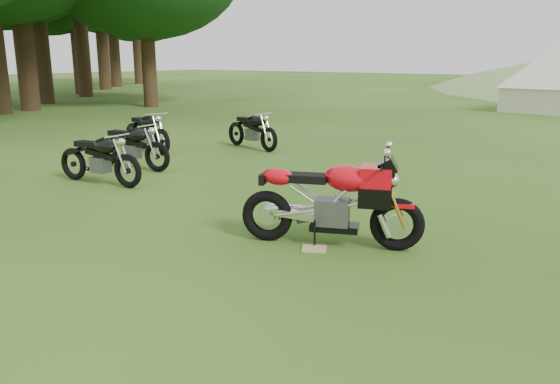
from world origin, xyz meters
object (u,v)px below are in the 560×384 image
Objects in this scene: vintage_moto_b at (99,157)px; vintage_moto_c at (252,129)px; vintage_moto_d at (146,130)px; tent_left at (556,77)px; plywood_board at (314,249)px; sport_motorcycle at (331,195)px; vintage_moto_a at (130,145)px.

vintage_moto_b is 1.00× the size of vintage_moto_c.
vintage_moto_d is 15.52m from tent_left.
plywood_board is at bearing -14.70° from vintage_moto_d.
plywood_board is at bearing -126.87° from sport_motorcycle.
vintage_moto_a is at bearing 141.40° from sport_motorcycle.
vintage_moto_a is (-4.97, 1.63, 0.43)m from plywood_board.
sport_motorcycle reaches higher than vintage_moto_a.
sport_motorcycle is 7.32× the size of plywood_board.
tent_left is at bearing 70.29° from sport_motorcycle.
vintage_moto_b is (-4.40, 0.55, 0.42)m from plywood_board.
tent_left is at bearing 81.63° from vintage_moto_d.
plywood_board is at bearing -15.04° from vintage_moto_b.
vintage_moto_a reaches higher than plywood_board.
vintage_moto_b is at bearing -42.67° from vintage_moto_d.
tent_left is at bearing 67.08° from vintage_moto_a.
vintage_moto_b is 0.56× the size of tent_left.
vintage_moto_b reaches higher than vintage_moto_c.
vintage_moto_d is at bearing 153.88° from plywood_board.
vintage_moto_a is at bearing 110.16° from vintage_moto_b.
vintage_moto_c is at bearing 134.83° from plywood_board.
sport_motorcycle is at bearing -12.07° from vintage_moto_b.
vintage_moto_b is 0.96× the size of vintage_moto_d.
tent_left is at bearing 93.08° from plywood_board.
tent_left is at bearing 70.72° from vintage_moto_b.
vintage_moto_a is at bearing -82.73° from vintage_moto_c.
vintage_moto_b is 4.12m from vintage_moto_c.
vintage_moto_d is at bearing -120.31° from vintage_moto_c.
plywood_board is 6.92m from vintage_moto_d.
sport_motorcycle is 6.86m from vintage_moto_d.
plywood_board is at bearing -31.67° from vintage_moto_c.
vintage_moto_c is at bearing -99.76° from tent_left.
tent_left reaches higher than vintage_moto_c.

